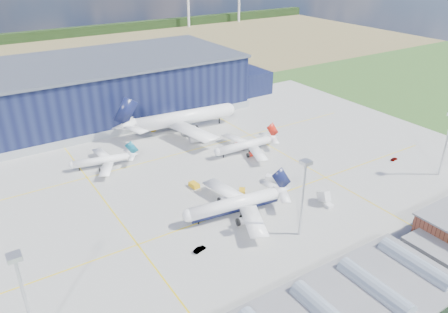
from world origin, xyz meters
TOP-DOWN VIEW (x-y plane):
  - ground at (0.00, 0.00)m, footprint 600.00×600.00m
  - apron at (0.00, 10.00)m, footprint 220.00×160.00m
  - farmland at (0.00, 220.00)m, footprint 600.00×220.00m
  - treeline at (0.00, 300.00)m, footprint 600.00×8.00m
  - hangar at (2.81, 94.80)m, footprint 145.00×62.00m
  - light_mast_west at (-60.00, -30.00)m, footprint 2.60×2.60m
  - light_mast_center at (10.00, -30.00)m, footprint 2.60×2.60m
  - light_mast_east at (75.00, -30.00)m, footprint 2.60×2.60m
  - airliner_navy at (0.08, -12.00)m, footprint 41.16×40.47m
  - airliner_red at (27.82, 22.00)m, footprint 31.45×30.84m
  - airliner_widebody at (18.69, 55.00)m, footprint 60.85×59.76m
  - airliner_regional at (-22.82, 40.00)m, footprint 30.20×29.77m
  - gse_tug_a at (-1.80, 9.06)m, footprint 2.61×3.91m
  - gse_tug_b at (9.60, -2.60)m, footprint 3.28×3.48m
  - gse_cart_a at (24.50, -1.69)m, footprint 2.98×3.71m
  - gse_van_b at (22.52, -2.57)m, footprint 4.97×5.58m
  - gse_tug_c at (7.19, 62.00)m, footprint 2.17×3.21m
  - airstair at (27.13, -21.79)m, footprint 3.15×5.32m
  - car_a at (71.34, -14.05)m, footprint 3.42×1.70m
  - car_b at (-17.24, -21.38)m, footprint 3.88×2.14m

SIDE VIEW (x-z plane):
  - ground at x=0.00m, z-range 0.00..0.00m
  - farmland at x=0.00m, z-range -0.01..0.01m
  - apron at x=0.00m, z-range -0.01..0.07m
  - car_a at x=71.34m, z-range 0.00..1.12m
  - car_b at x=-17.24m, z-range 0.00..1.21m
  - gse_tug_b at x=9.60m, z-range 0.00..1.26m
  - gse_tug_c at x=7.19m, z-range 0.00..1.33m
  - gse_cart_a at x=24.50m, z-range 0.00..1.40m
  - gse_tug_a at x=-1.80m, z-range 0.00..1.55m
  - gse_van_b at x=22.52m, z-range 0.00..2.37m
  - airstair at x=27.13m, z-range 0.00..3.19m
  - treeline at x=0.00m, z-range 0.00..8.00m
  - airliner_regional at x=-22.82m, z-range 0.00..8.34m
  - airliner_red at x=27.82m, z-range 0.00..9.75m
  - airliner_navy at x=0.08m, z-range 0.00..12.01m
  - airliner_widebody at x=18.69m, z-range 0.00..18.24m
  - hangar at x=2.81m, z-range -1.43..24.67m
  - light_mast_west at x=-60.00m, z-range 3.93..26.93m
  - light_mast_center at x=10.00m, z-range 3.93..26.93m
  - light_mast_east at x=75.00m, z-range 3.93..26.93m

